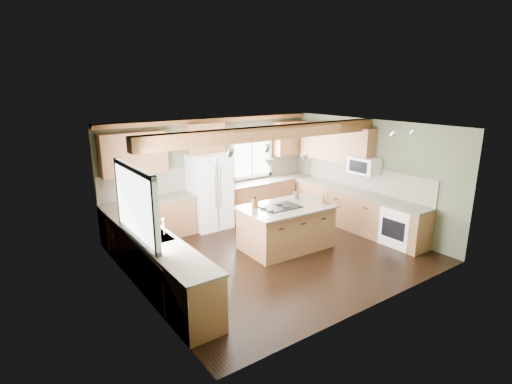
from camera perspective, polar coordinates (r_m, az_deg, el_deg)
floor at (r=8.34m, az=2.56°, el=-8.71°), size 5.60×5.60×0.00m
ceiling at (r=7.66m, az=2.79°, el=9.34°), size 5.60×5.60×0.00m
wall_back at (r=9.93m, az=-6.24°, el=3.05°), size 5.60×0.00×5.60m
wall_left at (r=6.63m, az=-16.82°, el=-3.79°), size 0.00×5.00×5.00m
wall_right at (r=9.83m, az=15.66°, el=2.44°), size 0.00×5.00×5.00m
ceiling_beam at (r=7.76m, az=2.32°, el=8.46°), size 5.55×0.26×0.26m
soffit_trim at (r=9.66m, az=-6.16°, el=10.15°), size 5.55×0.20×0.10m
backsplash_back at (r=9.94m, az=-6.19°, el=2.53°), size 5.58×0.03×0.58m
backsplash_right at (r=9.87m, az=15.34°, el=1.98°), size 0.03×3.70×0.58m
base_cab_back_left at (r=9.19m, az=-14.95°, el=-3.99°), size 2.02×0.60×0.88m
counter_back_left at (r=9.05m, az=-15.15°, el=-1.24°), size 2.06×0.64×0.04m
base_cab_back_right at (r=10.69m, az=1.66°, el=-0.74°), size 2.62×0.60×0.88m
counter_back_right at (r=10.57m, az=1.68°, el=1.66°), size 2.66×0.64×0.04m
base_cab_left at (r=7.08m, az=-14.09°, el=-9.84°), size 0.60×3.70×0.88m
counter_left at (r=6.90m, az=-14.34°, el=-6.38°), size 0.64×3.74×0.04m
base_cab_right at (r=9.86m, az=13.97°, el=-2.59°), size 0.60×3.70×0.88m
counter_right at (r=9.73m, az=14.14°, el=-0.01°), size 0.64×3.74×0.04m
upper_cab_back_left at (r=8.87m, az=-17.12°, el=5.26°), size 1.40×0.35×0.90m
upper_cab_over_fridge at (r=9.50m, az=-7.46°, el=7.66°), size 0.96×0.35×0.70m
upper_cab_right at (r=10.17m, az=11.36°, el=6.85°), size 0.35×2.20×0.90m
upper_cab_back_corner at (r=10.97m, az=4.74°, el=7.70°), size 0.90×0.35×0.90m
window_left at (r=6.61m, az=-16.97°, el=-1.58°), size 0.04×1.60×1.05m
window_back at (r=10.47m, az=-0.71°, el=5.16°), size 1.10×0.04×1.00m
sink at (r=6.90m, az=-14.34°, el=-6.34°), size 0.50×0.65×0.03m
faucet at (r=6.91m, az=-13.03°, el=-4.94°), size 0.02×0.02×0.28m
dishwasher at (r=6.02m, az=-9.26°, el=-14.42°), size 0.60×0.60×0.84m
oven at (r=9.12m, az=20.10°, el=-4.64°), size 0.60×0.72×0.84m
microwave at (r=9.58m, az=15.16°, el=3.68°), size 0.40×0.70×0.38m
pendant_left at (r=7.83m, az=1.90°, el=4.15°), size 0.18×0.18×0.16m
pendant_right at (r=8.37m, az=6.94°, el=4.78°), size 0.18×0.18×0.16m
refrigerator at (r=9.56m, az=-6.62°, el=0.09°), size 0.90×0.74×1.80m
island at (r=8.48m, az=4.30°, el=-5.12°), size 1.83×1.15×0.88m
island_top at (r=8.33m, az=4.36°, el=-2.16°), size 1.95×1.28×0.04m
cooktop at (r=8.23m, az=3.54°, el=-2.13°), size 0.79×0.54×0.02m
knife_block at (r=8.19m, az=-0.17°, el=-1.60°), size 0.11×0.09×0.18m
utensil_crock at (r=8.86m, az=5.71°, el=-0.43°), size 0.13×0.13×0.16m
bottle_tray at (r=8.62m, az=9.79°, el=-0.85°), size 0.25×0.25×0.21m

